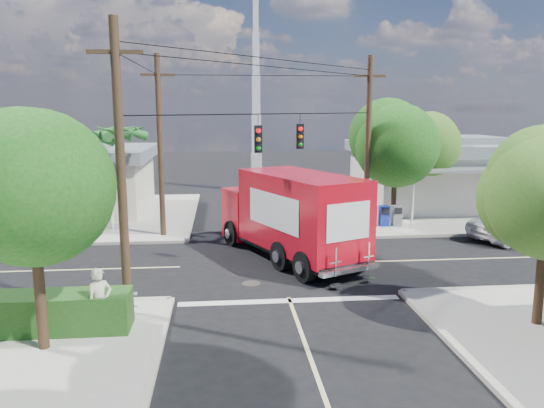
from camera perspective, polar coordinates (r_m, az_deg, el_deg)
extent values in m
plane|color=black|center=(22.26, 0.49, -6.49)|extent=(120.00, 120.00, 0.00)
cube|color=#A6A196|center=(35.38, 16.57, -0.52)|extent=(14.00, 14.00, 0.14)
cube|color=#ADA899|center=(33.41, 5.37, -0.76)|extent=(0.25, 14.00, 0.14)
cube|color=#ADA899|center=(29.16, 21.69, -3.06)|extent=(14.00, 0.25, 0.14)
cube|color=#A6A196|center=(33.98, -20.34, -1.17)|extent=(14.00, 14.00, 0.14)
cube|color=#ADA899|center=(32.87, -8.47, -1.01)|extent=(0.25, 14.00, 0.14)
cube|color=#ADA899|center=(27.43, -24.02, -4.03)|extent=(14.00, 0.25, 0.14)
cube|color=#ADA899|center=(13.52, 24.04, -18.64)|extent=(0.25, 14.00, 0.14)
cube|color=beige|center=(31.93, -1.37, -1.35)|extent=(0.12, 12.00, 0.01)
cube|color=beige|center=(13.09, 5.30, -19.07)|extent=(0.12, 12.00, 0.01)
cube|color=beige|center=(25.30, 23.75, -5.32)|extent=(12.00, 0.12, 0.01)
cube|color=beige|center=(23.48, -24.75, -6.56)|extent=(12.00, 0.12, 0.01)
cube|color=silver|center=(18.21, 1.92, -10.35)|extent=(7.50, 0.40, 0.01)
cube|color=silver|center=(36.61, 18.31, 2.54)|extent=(11.00, 8.00, 3.40)
cube|color=gray|center=(36.41, 18.49, 5.73)|extent=(11.80, 8.80, 0.70)
cube|color=gray|center=(36.38, 18.54, 6.52)|extent=(6.05, 4.40, 0.50)
cube|color=gray|center=(32.08, 21.93, 3.46)|extent=(9.90, 1.80, 0.15)
cylinder|color=silver|center=(29.77, 14.90, 0.57)|extent=(0.12, 0.12, 2.90)
cube|color=beige|center=(35.40, -21.46, 1.94)|extent=(10.00, 8.00, 3.20)
cube|color=gray|center=(35.20, -21.67, 5.08)|extent=(10.80, 8.80, 0.70)
cube|color=gray|center=(35.17, -21.72, 5.89)|extent=(5.50, 4.40, 0.50)
cube|color=gray|center=(30.63, -24.07, 2.65)|extent=(9.00, 1.80, 0.15)
cylinder|color=silver|center=(29.01, -16.87, 0.03)|extent=(0.12, 0.12, 2.70)
cube|color=silver|center=(41.59, -1.68, 3.44)|extent=(0.80, 0.80, 3.00)
cube|color=silver|center=(41.34, -1.70, 7.57)|extent=(0.70, 0.70, 3.00)
cube|color=silver|center=(41.31, -1.72, 11.73)|extent=(0.60, 0.60, 3.00)
cube|color=silver|center=(41.50, -1.75, 15.87)|extent=(0.50, 0.50, 3.00)
cube|color=silver|center=(41.90, -1.77, 19.96)|extent=(0.40, 0.40, 3.00)
cylinder|color=#422D1C|center=(15.17, -23.78, -7.55)|extent=(0.28, 0.28, 3.71)
sphere|color=#125411|center=(14.66, -24.43, 1.13)|extent=(3.71, 3.71, 3.71)
sphere|color=#125411|center=(14.95, -25.70, 2.09)|extent=(3.02, 3.02, 3.02)
sphere|color=#125411|center=(14.29, -23.45, 0.51)|extent=(3.25, 3.25, 3.25)
cylinder|color=#422D1C|center=(29.85, 13.00, 1.84)|extent=(0.28, 0.28, 4.10)
sphere|color=#125411|center=(29.59, 13.20, 6.74)|extent=(4.10, 4.10, 4.10)
sphere|color=#125411|center=(29.65, 12.36, 7.28)|extent=(3.33, 3.33, 3.33)
sphere|color=#125411|center=(29.43, 14.02, 6.44)|extent=(3.58, 3.58, 3.58)
cylinder|color=#422D1C|center=(32.81, 16.09, 1.98)|extent=(0.28, 0.28, 3.58)
sphere|color=#356A1B|center=(32.59, 16.28, 5.88)|extent=(3.58, 3.58, 3.58)
sphere|color=#356A1B|center=(32.61, 15.52, 6.32)|extent=(2.91, 2.91, 2.91)
sphere|color=#356A1B|center=(32.45, 17.05, 5.63)|extent=(3.14, 3.14, 3.14)
cylinder|color=#422D1C|center=(17.37, 27.01, -6.05)|extent=(0.28, 0.28, 3.46)
sphere|color=#356A1B|center=(16.86, 26.15, 1.82)|extent=(2.81, 2.81, 2.81)
cylinder|color=#422D1C|center=(29.43, -15.77, 2.49)|extent=(0.24, 0.24, 5.00)
cone|color=#266D28|center=(29.06, -14.26, 7.61)|extent=(0.50, 2.06, 0.98)
cone|color=#266D28|center=(29.81, -14.70, 7.65)|extent=(1.92, 1.68, 0.98)
cone|color=#266D28|center=(30.11, -16.09, 7.61)|extent=(2.12, 0.95, 0.98)
cone|color=#266D28|center=(29.75, -17.43, 7.51)|extent=(1.34, 2.07, 0.98)
cone|color=#266D28|center=(28.99, -17.74, 7.44)|extent=(1.34, 2.07, 0.98)
cone|color=#266D28|center=(28.39, -16.74, 7.44)|extent=(2.12, 0.95, 0.98)
cone|color=#266D28|center=(28.42, -15.15, 7.52)|extent=(1.92, 1.68, 0.98)
cylinder|color=#422D1C|center=(31.32, -18.87, 2.40)|extent=(0.24, 0.24, 4.60)
cone|color=#266D28|center=(30.91, -17.50, 6.85)|extent=(0.50, 2.06, 0.98)
cone|color=#266D28|center=(31.67, -17.84, 6.90)|extent=(1.92, 1.68, 0.98)
cone|color=#266D28|center=(32.01, -19.11, 6.86)|extent=(2.12, 0.95, 0.98)
cone|color=#266D28|center=(31.69, -20.40, 6.76)|extent=(1.34, 2.07, 0.98)
cone|color=#266D28|center=(30.93, -20.77, 6.66)|extent=(1.34, 2.07, 0.98)
cone|color=#266D28|center=(30.31, -19.88, 6.66)|extent=(2.12, 0.95, 0.98)
cone|color=#266D28|center=(30.30, -18.40, 6.74)|extent=(1.92, 1.68, 0.98)
cylinder|color=#473321|center=(16.39, -15.93, 3.17)|extent=(0.28, 0.28, 9.00)
cube|color=#473321|center=(16.36, -16.54, 15.42)|extent=(1.60, 0.12, 0.12)
cylinder|color=#473321|center=(27.49, 10.26, 6.09)|extent=(0.28, 0.28, 9.00)
cube|color=#473321|center=(27.48, 10.50, 13.38)|extent=(1.60, 0.12, 0.12)
cylinder|color=#473321|center=(26.64, -11.94, 5.90)|extent=(0.28, 0.28, 9.00)
cube|color=#473321|center=(26.62, -12.22, 13.43)|extent=(1.60, 0.12, 0.12)
cylinder|color=black|center=(21.32, 0.52, 9.68)|extent=(10.43, 10.43, 0.04)
cube|color=black|center=(20.49, -1.49, 6.99)|extent=(0.30, 0.24, 1.05)
sphere|color=red|center=(20.33, -1.47, 7.90)|extent=(0.20, 0.20, 0.20)
cube|color=black|center=(22.58, 3.02, 7.28)|extent=(0.30, 0.24, 1.05)
sphere|color=red|center=(22.43, 3.08, 8.10)|extent=(0.20, 0.20, 0.20)
cube|color=silver|center=(17.60, -24.00, -10.33)|extent=(5.94, 0.05, 0.08)
cube|color=silver|center=(17.46, -24.10, -9.10)|extent=(5.94, 0.05, 0.08)
cube|color=silver|center=(16.86, -14.85, -10.11)|extent=(0.09, 0.06, 1.00)
cube|color=#194014|center=(16.89, -25.57, -10.59)|extent=(6.20, 1.20, 1.10)
cube|color=red|center=(29.12, 10.64, -1.27)|extent=(0.50, 0.50, 1.10)
cube|color=#14259C|center=(29.32, 11.95, -1.24)|extent=(0.50, 0.50, 1.10)
cube|color=slate|center=(29.54, 13.25, -1.21)|extent=(0.50, 0.50, 1.10)
cube|color=black|center=(23.10, 1.83, -4.36)|extent=(5.71, 8.66, 0.27)
cube|color=red|center=(25.68, -2.00, -0.90)|extent=(3.10, 2.73, 2.36)
cube|color=black|center=(26.26, -2.77, 0.29)|extent=(2.17, 1.18, 1.02)
cube|color=silver|center=(26.68, -2.96, -2.14)|extent=(2.31, 1.14, 0.38)
cube|color=red|center=(21.94, 3.18, -0.83)|extent=(5.02, 6.79, 3.12)
cube|color=white|center=(22.67, 6.08, -0.10)|extent=(1.62, 3.53, 1.40)
cube|color=white|center=(21.21, 0.08, -0.75)|extent=(1.62, 3.53, 1.40)
cube|color=white|center=(19.41, 8.23, -1.89)|extent=(1.77, 0.82, 1.40)
cube|color=silver|center=(19.75, 8.35, -7.00)|extent=(2.46, 1.31, 0.19)
cube|color=silver|center=(19.08, 6.85, -6.24)|extent=(0.47, 0.26, 1.07)
cube|color=silver|center=(19.98, 10.33, -5.57)|extent=(0.47, 0.26, 1.07)
cylinder|color=black|center=(25.18, -4.31, -3.15)|extent=(0.80, 1.22, 1.18)
cylinder|color=black|center=(26.31, 0.56, -2.54)|extent=(0.80, 1.22, 1.18)
cylinder|color=black|center=(19.93, 3.51, -6.75)|extent=(0.80, 1.22, 1.18)
cylinder|color=black|center=(21.33, 9.10, -5.72)|extent=(0.80, 1.22, 1.18)
imported|color=silver|center=(28.75, 25.05, -2.19)|extent=(5.50, 3.61, 1.41)
imported|color=beige|center=(15.79, -18.01, -9.94)|extent=(0.83, 0.78, 1.91)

